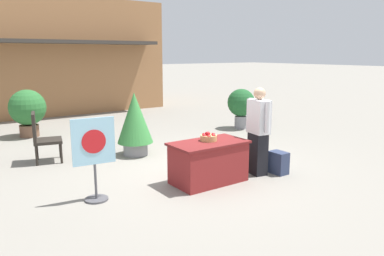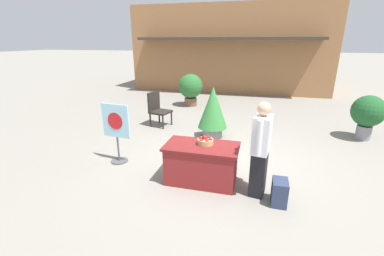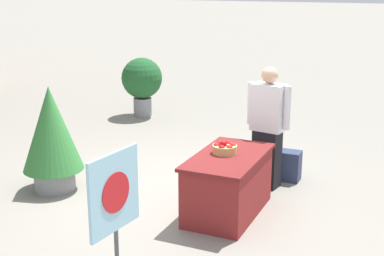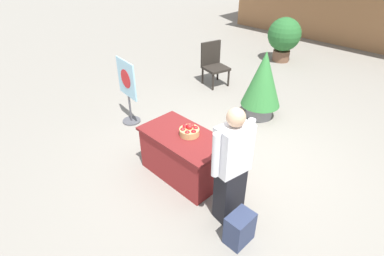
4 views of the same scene
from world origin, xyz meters
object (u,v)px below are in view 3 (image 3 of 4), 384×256
(potted_plant_near_left, at_px, (51,134))
(potted_plant_near_right, at_px, (142,81))
(display_table, at_px, (228,184))
(person_visitor, at_px, (268,127))
(backpack, at_px, (288,166))
(poster_board, at_px, (115,215))
(apple_basket, at_px, (225,148))

(potted_plant_near_left, height_order, potted_plant_near_right, potted_plant_near_left)
(display_table, xyz_separation_m, potted_plant_near_left, (-0.23, 2.36, 0.40))
(person_visitor, xyz_separation_m, backpack, (0.35, -0.21, -0.62))
(backpack, height_order, potted_plant_near_left, potted_plant_near_left)
(poster_board, distance_m, potted_plant_near_left, 2.64)
(poster_board, distance_m, potted_plant_near_right, 6.35)
(potted_plant_near_left, bearing_deg, apple_basket, -83.06)
(apple_basket, distance_m, backpack, 1.52)
(person_visitor, xyz_separation_m, potted_plant_near_left, (-1.26, 2.53, -0.06))
(apple_basket, bearing_deg, potted_plant_near_right, 40.74)
(display_table, relative_size, potted_plant_near_left, 0.96)
(person_visitor, relative_size, potted_plant_near_left, 1.16)
(person_visitor, distance_m, poster_board, 3.00)
(person_visitor, xyz_separation_m, potted_plant_near_right, (2.70, 3.41, -0.10))
(apple_basket, distance_m, potted_plant_near_right, 4.85)
(display_table, height_order, potted_plant_near_right, potted_plant_near_right)
(backpack, distance_m, potted_plant_near_left, 3.23)
(backpack, xyz_separation_m, poster_board, (-3.30, 0.72, 0.51))
(person_visitor, xyz_separation_m, poster_board, (-2.95, 0.51, -0.10))
(poster_board, bearing_deg, backpack, 84.39)
(backpack, bearing_deg, potted_plant_near_right, 56.96)
(display_table, relative_size, person_visitor, 0.82)
(display_table, xyz_separation_m, apple_basket, (0.05, 0.07, 0.43))
(apple_basket, relative_size, potted_plant_near_right, 0.24)
(display_table, distance_m, person_visitor, 1.14)
(potted_plant_near_left, xyz_separation_m, potted_plant_near_right, (3.96, 0.87, -0.04))
(display_table, bearing_deg, backpack, -15.44)
(backpack, bearing_deg, person_visitor, 148.85)
(apple_basket, distance_m, person_visitor, 1.01)
(potted_plant_near_left, bearing_deg, poster_board, -129.96)
(potted_plant_near_right, bearing_deg, backpack, -123.04)
(display_table, height_order, poster_board, poster_board)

